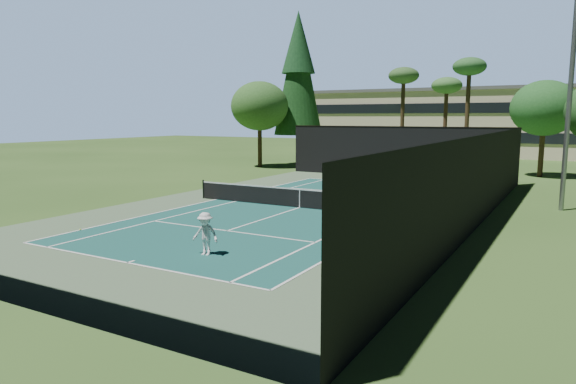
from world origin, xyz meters
name	(u,v)px	position (x,y,z in m)	size (l,w,h in m)	color
ground	(300,208)	(0.00, 0.00, 0.00)	(160.00, 160.00, 0.00)	#335720
apron_slab	(300,208)	(0.00, 0.00, 0.01)	(18.00, 32.00, 0.01)	#55714F
court_surface	(300,208)	(0.00, 0.00, 0.01)	(10.97, 23.77, 0.01)	#1A554E
court_lines	(300,208)	(0.00, 0.00, 0.02)	(11.07, 23.87, 0.01)	white
tennis_net	(300,197)	(0.00, 0.00, 0.56)	(12.90, 0.10, 1.10)	black
fence	(300,170)	(0.00, 0.06, 2.01)	(18.04, 32.05, 4.03)	black
player	(205,234)	(1.59, -9.81, 0.75)	(0.97, 0.56, 1.50)	white
tennis_ball_a	(80,230)	(-5.46, -9.35, 0.04)	(0.08, 0.08, 0.08)	#D4ED36
tennis_ball_b	(294,199)	(-1.66, 2.38, 0.03)	(0.06, 0.06, 0.06)	#CBDB31
tennis_ball_c	(335,197)	(0.20, 4.10, 0.04)	(0.08, 0.08, 0.08)	#C9D12F
tennis_ball_d	(277,193)	(-3.76, 4.03, 0.03)	(0.06, 0.06, 0.06)	#CDE534
park_bench	(342,168)	(-4.38, 15.58, 0.55)	(1.50, 0.45, 1.02)	beige
trash_bin	(376,171)	(-1.35, 15.26, 0.48)	(0.56, 0.56, 0.95)	black
pine_tree	(298,68)	(-12.00, 22.00, 9.55)	(4.80, 4.80, 15.00)	#3E2E1A
palm_a	(404,79)	(-2.00, 24.00, 8.19)	(2.80, 2.80, 9.32)	#3F2F1B
palm_b	(447,89)	(1.50, 26.00, 7.36)	(2.80, 2.80, 8.42)	#452E1D
palm_c	(469,71)	(4.00, 23.00, 8.60)	(2.80, 2.80, 9.77)	#43311C
decid_tree_a	(544,108)	(10.00, 22.00, 5.42)	(5.12, 5.12, 7.62)	#49331F
decid_tree_c	(260,106)	(-14.00, 18.00, 5.76)	(5.44, 5.44, 8.09)	#46311E
campus_building	(469,121)	(0.00, 45.98, 4.21)	(40.50, 12.50, 8.30)	beige
light_pole	(571,82)	(12.00, 6.00, 6.46)	(0.90, 0.25, 12.22)	gray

